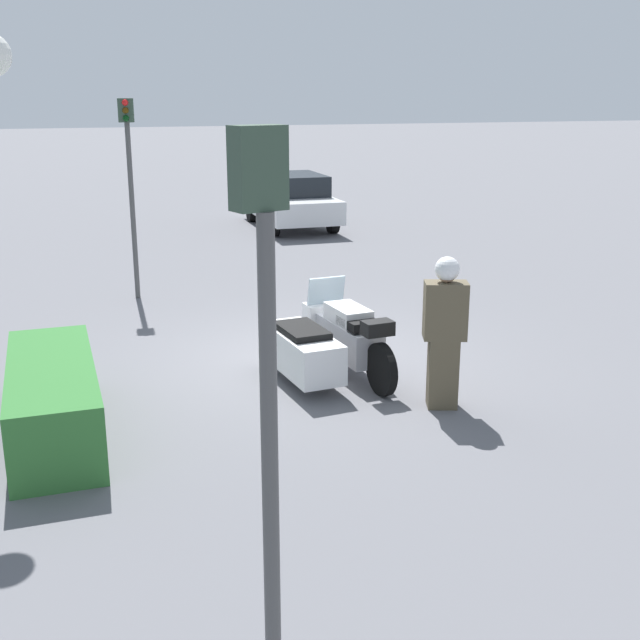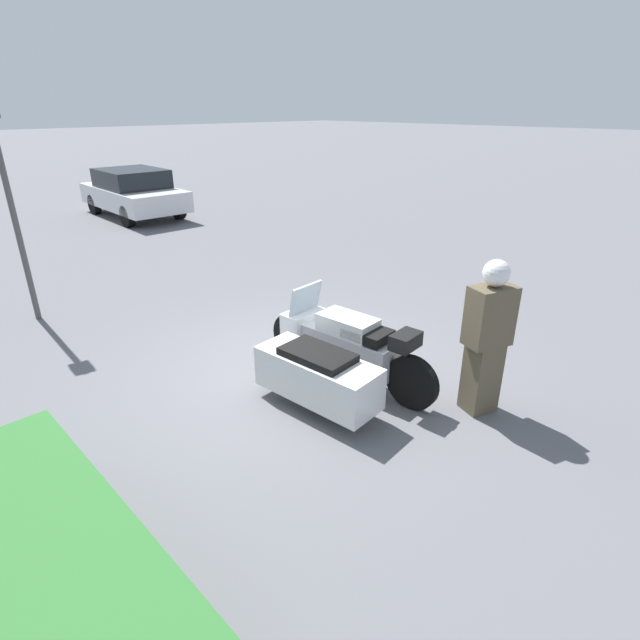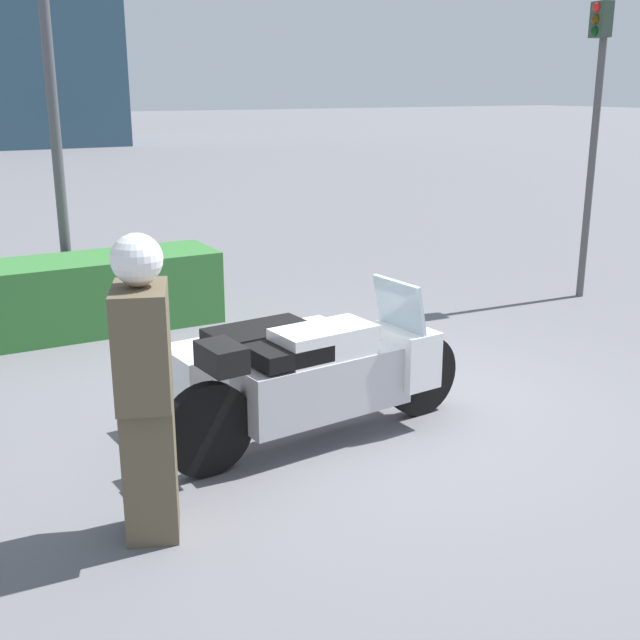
{
  "view_description": "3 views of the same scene",
  "coord_description": "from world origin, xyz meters",
  "px_view_note": "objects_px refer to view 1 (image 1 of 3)",
  "views": [
    {
      "loc": [
        -10.24,
        3.3,
        3.63
      ],
      "look_at": [
        -1.21,
        0.19,
        0.91
      ],
      "focal_mm": 45.0,
      "sensor_mm": 36.0,
      "label": 1
    },
    {
      "loc": [
        -4.51,
        3.83,
        3.31
      ],
      "look_at": [
        -0.79,
        0.19,
        1.06
      ],
      "focal_mm": 28.0,
      "sensor_mm": 36.0,
      "label": 2
    },
    {
      "loc": [
        -3.45,
        -5.22,
        2.59
      ],
      "look_at": [
        -0.58,
        -0.1,
        0.87
      ],
      "focal_mm": 45.0,
      "sensor_mm": 36.0,
      "label": 3
    }
  ],
  "objects_px": {
    "hedge_bush_curbside": "(53,399)",
    "traffic_light_near": "(130,170)",
    "police_motorcycle": "(321,341)",
    "officer_rider": "(445,329)",
    "traffic_light_far": "(265,369)",
    "parked_car_background": "(290,200)"
  },
  "relations": [
    {
      "from": "police_motorcycle",
      "to": "officer_rider",
      "type": "height_order",
      "value": "officer_rider"
    },
    {
      "from": "police_motorcycle",
      "to": "traffic_light_far",
      "type": "bearing_deg",
      "value": 153.52
    },
    {
      "from": "traffic_light_near",
      "to": "parked_car_background",
      "type": "distance_m",
      "value": 8.53
    },
    {
      "from": "hedge_bush_curbside",
      "to": "parked_car_background",
      "type": "bearing_deg",
      "value": -27.46
    },
    {
      "from": "police_motorcycle",
      "to": "traffic_light_far",
      "type": "xyz_separation_m",
      "value": [
        -5.83,
        2.32,
        1.81
      ]
    },
    {
      "from": "officer_rider",
      "to": "traffic_light_near",
      "type": "height_order",
      "value": "traffic_light_near"
    },
    {
      "from": "hedge_bush_curbside",
      "to": "police_motorcycle",
      "type": "bearing_deg",
      "value": -75.57
    },
    {
      "from": "parked_car_background",
      "to": "officer_rider",
      "type": "bearing_deg",
      "value": 172.38
    },
    {
      "from": "police_motorcycle",
      "to": "traffic_light_near",
      "type": "bearing_deg",
      "value": 15.3
    },
    {
      "from": "traffic_light_near",
      "to": "parked_car_background",
      "type": "bearing_deg",
      "value": 154.04
    },
    {
      "from": "officer_rider",
      "to": "parked_car_background",
      "type": "bearing_deg",
      "value": 11.08
    },
    {
      "from": "officer_rider",
      "to": "traffic_light_far",
      "type": "bearing_deg",
      "value": 162.68
    },
    {
      "from": "traffic_light_near",
      "to": "traffic_light_far",
      "type": "height_order",
      "value": "traffic_light_near"
    },
    {
      "from": "hedge_bush_curbside",
      "to": "traffic_light_near",
      "type": "xyz_separation_m",
      "value": [
        5.86,
        -1.57,
        1.91
      ]
    },
    {
      "from": "parked_car_background",
      "to": "hedge_bush_curbside",
      "type": "bearing_deg",
      "value": 154.15
    },
    {
      "from": "hedge_bush_curbside",
      "to": "parked_car_background",
      "type": "height_order",
      "value": "parked_car_background"
    },
    {
      "from": "police_motorcycle",
      "to": "officer_rider",
      "type": "distance_m",
      "value": 1.89
    },
    {
      "from": "hedge_bush_curbside",
      "to": "parked_car_background",
      "type": "xyz_separation_m",
      "value": [
        12.61,
        -6.55,
        0.36
      ]
    },
    {
      "from": "hedge_bush_curbside",
      "to": "traffic_light_near",
      "type": "bearing_deg",
      "value": -14.99
    },
    {
      "from": "hedge_bush_curbside",
      "to": "traffic_light_near",
      "type": "height_order",
      "value": "traffic_light_near"
    },
    {
      "from": "traffic_light_near",
      "to": "parked_car_background",
      "type": "xyz_separation_m",
      "value": [
        6.75,
        -4.98,
        -1.54
      ]
    },
    {
      "from": "hedge_bush_curbside",
      "to": "traffic_light_near",
      "type": "relative_size",
      "value": 0.83
    }
  ]
}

